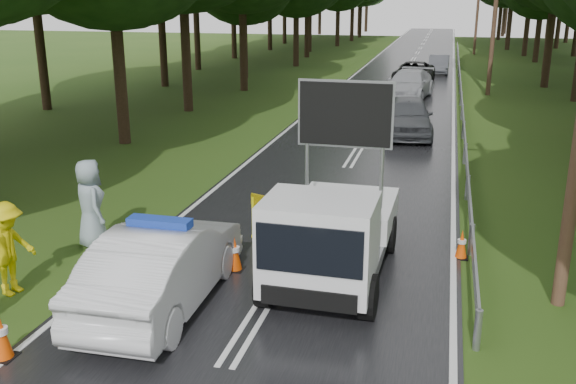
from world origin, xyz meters
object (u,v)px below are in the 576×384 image
(queue_car_second, at_px, (409,85))
(barrier, at_px, (299,216))
(police_sedan, at_px, (162,266))
(work_truck, at_px, (331,233))
(officer, at_px, (319,241))
(queue_car_first, at_px, (408,116))
(civilian, at_px, (300,233))
(queue_car_fourth, at_px, (439,64))
(queue_car_third, at_px, (414,73))

(queue_car_second, bearing_deg, barrier, -84.40)
(police_sedan, xyz_separation_m, work_truck, (2.75, 1.73, 0.25))
(work_truck, relative_size, queue_car_second, 0.92)
(officer, bearing_deg, queue_car_second, -129.18)
(barrier, height_order, queue_car_second, queue_car_second)
(queue_car_first, relative_size, queue_car_second, 0.87)
(barrier, xyz_separation_m, queue_car_second, (0.93, 22.35, -0.07))
(officer, height_order, queue_car_second, officer)
(officer, height_order, civilian, civilian)
(queue_car_fourth, bearing_deg, queue_car_first, -91.21)
(queue_car_third, bearing_deg, queue_car_fourth, 80.42)
(police_sedan, relative_size, work_truck, 0.98)
(police_sedan, distance_m, queue_car_first, 16.18)
(barrier, distance_m, queue_car_fourth, 34.43)
(police_sedan, relative_size, civilian, 2.46)
(police_sedan, xyz_separation_m, barrier, (1.78, 3.08, 0.06))
(barrier, relative_size, officer, 1.54)
(work_truck, relative_size, queue_car_third, 0.96)
(queue_car_second, bearing_deg, queue_car_first, -78.52)
(civilian, height_order, queue_car_fourth, civilian)
(work_truck, relative_size, officer, 2.98)
(queue_car_first, height_order, queue_car_third, queue_car_first)
(barrier, height_order, queue_car_first, queue_car_first)
(police_sedan, distance_m, officer, 3.06)
(barrier, bearing_deg, queue_car_third, 111.11)
(barrier, distance_m, queue_car_third, 28.37)
(officer, distance_m, civilian, 0.39)
(officer, relative_size, queue_car_third, 0.32)
(queue_car_first, height_order, queue_car_fourth, queue_car_first)
(civilian, relative_size, queue_car_third, 0.38)
(police_sedan, relative_size, queue_car_third, 0.94)
(officer, distance_m, queue_car_second, 23.67)
(officer, distance_m, queue_car_fourth, 35.70)
(barrier, xyz_separation_m, queue_car_third, (0.86, 28.35, -0.14))
(barrier, xyz_separation_m, queue_car_first, (1.51, 12.76, -0.05))
(police_sedan, bearing_deg, officer, -145.98)
(barrier, relative_size, queue_car_third, 0.50)
(civilian, height_order, queue_car_third, civilian)
(work_truck, height_order, queue_car_second, work_truck)
(police_sedan, height_order, queue_car_third, police_sedan)
(work_truck, height_order, queue_car_first, work_truck)
(barrier, distance_m, officer, 1.50)
(civilian, distance_m, queue_car_third, 29.71)
(civilian, xyz_separation_m, queue_car_first, (1.17, 14.11, -0.17))
(police_sedan, relative_size, officer, 2.91)
(queue_car_second, bearing_deg, queue_car_third, 98.68)
(police_sedan, height_order, barrier, police_sedan)
(queue_car_third, bearing_deg, work_truck, -86.19)
(barrier, bearing_deg, work_truck, -31.78)
(police_sedan, xyz_separation_m, queue_car_second, (2.71, 25.44, -0.01))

